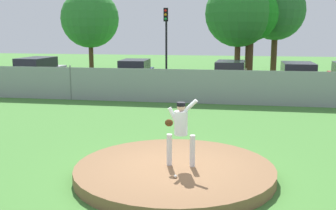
{
  "coord_description": "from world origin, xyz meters",
  "views": [
    {
      "loc": [
        1.46,
        -9.41,
        3.57
      ],
      "look_at": [
        -0.56,
        2.31,
        1.34
      ],
      "focal_mm": 43.67,
      "sensor_mm": 36.0,
      "label": 1
    }
  ],
  "objects_px": {
    "pitcher_youth": "(180,127)",
    "traffic_cone_orange": "(79,83)",
    "parked_car_champagne": "(230,76)",
    "traffic_light_near": "(166,32)",
    "baseball": "(175,176)",
    "parked_car_navy": "(135,74)",
    "parked_car_charcoal": "(297,78)",
    "parked_car_silver": "(37,72)"
  },
  "relations": [
    {
      "from": "baseball",
      "to": "traffic_cone_orange",
      "type": "distance_m",
      "value": 17.22
    },
    {
      "from": "pitcher_youth",
      "to": "parked_car_charcoal",
      "type": "xyz_separation_m",
      "value": [
        4.63,
        14.38,
        -0.44
      ]
    },
    {
      "from": "parked_car_charcoal",
      "to": "traffic_cone_orange",
      "type": "relative_size",
      "value": 8.15
    },
    {
      "from": "baseball",
      "to": "parked_car_navy",
      "type": "relative_size",
      "value": 0.02
    },
    {
      "from": "parked_car_silver",
      "to": "traffic_light_near",
      "type": "bearing_deg",
      "value": 24.32
    },
    {
      "from": "parked_car_navy",
      "to": "parked_car_charcoal",
      "type": "xyz_separation_m",
      "value": [
        9.53,
        -0.3,
        -0.01
      ]
    },
    {
      "from": "baseball",
      "to": "traffic_cone_orange",
      "type": "relative_size",
      "value": 0.13
    },
    {
      "from": "pitcher_youth",
      "to": "traffic_cone_orange",
      "type": "distance_m",
      "value": 16.51
    },
    {
      "from": "traffic_cone_orange",
      "to": "parked_car_navy",
      "type": "bearing_deg",
      "value": 7.57
    },
    {
      "from": "parked_car_champagne",
      "to": "pitcher_youth",
      "type": "bearing_deg",
      "value": -93.31
    },
    {
      "from": "baseball",
      "to": "parked_car_charcoal",
      "type": "bearing_deg",
      "value": 73.11
    },
    {
      "from": "baseball",
      "to": "parked_car_navy",
      "type": "bearing_deg",
      "value": 107.55
    },
    {
      "from": "pitcher_youth",
      "to": "baseball",
      "type": "distance_m",
      "value": 1.26
    },
    {
      "from": "parked_car_champagne",
      "to": "parked_car_charcoal",
      "type": "relative_size",
      "value": 1.02
    },
    {
      "from": "traffic_cone_orange",
      "to": "traffic_light_near",
      "type": "bearing_deg",
      "value": 41.3
    },
    {
      "from": "parked_car_champagne",
      "to": "traffic_light_near",
      "type": "xyz_separation_m",
      "value": [
        -4.48,
        3.44,
        2.56
      ]
    },
    {
      "from": "baseball",
      "to": "parked_car_charcoal",
      "type": "relative_size",
      "value": 0.02
    },
    {
      "from": "baseball",
      "to": "parked_car_silver",
      "type": "bearing_deg",
      "value": 126.07
    },
    {
      "from": "baseball",
      "to": "parked_car_navy",
      "type": "distance_m",
      "value": 16.29
    },
    {
      "from": "parked_car_navy",
      "to": "traffic_light_near",
      "type": "distance_m",
      "value": 4.67
    },
    {
      "from": "pitcher_youth",
      "to": "traffic_light_near",
      "type": "height_order",
      "value": "traffic_light_near"
    },
    {
      "from": "baseball",
      "to": "traffic_light_near",
      "type": "distance_m",
      "value": 19.78
    },
    {
      "from": "pitcher_youth",
      "to": "parked_car_charcoal",
      "type": "distance_m",
      "value": 15.11
    },
    {
      "from": "parked_car_charcoal",
      "to": "traffic_cone_orange",
      "type": "distance_m",
      "value": 12.97
    },
    {
      "from": "parked_car_silver",
      "to": "parked_car_charcoal",
      "type": "distance_m",
      "value": 16.05
    },
    {
      "from": "baseball",
      "to": "traffic_cone_orange",
      "type": "xyz_separation_m",
      "value": [
        -8.34,
        15.07,
        -0.05
      ]
    },
    {
      "from": "pitcher_youth",
      "to": "traffic_cone_orange",
      "type": "bearing_deg",
      "value": 120.36
    },
    {
      "from": "parked_car_navy",
      "to": "parked_car_champagne",
      "type": "bearing_deg",
      "value": 2.44
    },
    {
      "from": "parked_car_silver",
      "to": "traffic_light_near",
      "type": "xyz_separation_m",
      "value": [
        7.8,
        3.53,
        2.53
      ]
    },
    {
      "from": "baseball",
      "to": "parked_car_champagne",
      "type": "xyz_separation_m",
      "value": [
        0.85,
        15.77,
        0.49
      ]
    },
    {
      "from": "parked_car_champagne",
      "to": "traffic_cone_orange",
      "type": "xyz_separation_m",
      "value": [
        -9.19,
        -0.7,
        -0.55
      ]
    },
    {
      "from": "traffic_cone_orange",
      "to": "parked_car_charcoal",
      "type": "bearing_deg",
      "value": 0.7
    },
    {
      "from": "parked_car_navy",
      "to": "traffic_cone_orange",
      "type": "distance_m",
      "value": 3.5
    },
    {
      "from": "pitcher_youth",
      "to": "parked_car_champagne",
      "type": "relative_size",
      "value": 0.37
    },
    {
      "from": "parked_car_silver",
      "to": "parked_car_navy",
      "type": "xyz_separation_m",
      "value": [
        6.51,
        -0.16,
        -0.03
      ]
    },
    {
      "from": "pitcher_youth",
      "to": "parked_car_charcoal",
      "type": "bearing_deg",
      "value": 72.14
    },
    {
      "from": "parked_car_silver",
      "to": "parked_car_navy",
      "type": "relative_size",
      "value": 1.17
    },
    {
      "from": "traffic_cone_orange",
      "to": "parked_car_champagne",
      "type": "bearing_deg",
      "value": 4.36
    },
    {
      "from": "baseball",
      "to": "parked_car_silver",
      "type": "height_order",
      "value": "parked_car_silver"
    },
    {
      "from": "parked_car_champagne",
      "to": "traffic_light_near",
      "type": "bearing_deg",
      "value": 142.43
    },
    {
      "from": "traffic_light_near",
      "to": "parked_car_charcoal",
      "type": "bearing_deg",
      "value": -25.8
    },
    {
      "from": "parked_car_silver",
      "to": "parked_car_charcoal",
      "type": "xyz_separation_m",
      "value": [
        16.05,
        -0.46,
        -0.04
      ]
    }
  ]
}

